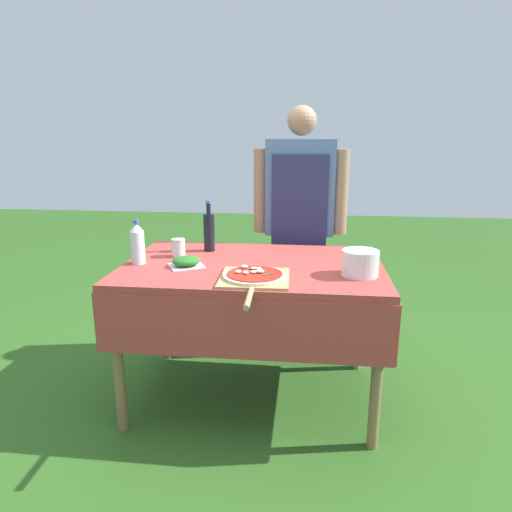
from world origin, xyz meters
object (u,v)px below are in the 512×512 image
Objects in this scene: mixing_tub at (360,263)px; sauce_jar at (178,249)px; person_cook at (300,212)px; prep_table at (253,281)px; herb_container at (186,262)px; pizza_on_peel at (254,277)px; oil_bottle at (209,231)px; water_bottle at (137,243)px.

mixing_tub is 0.97m from sauce_jar.
prep_table is at bearing 71.99° from person_cook.
pizza_on_peel is at bearing -26.21° from herb_container.
person_cook reaches higher than sauce_jar.
mixing_tub is (0.85, -0.05, 0.04)m from herb_container.
oil_bottle is at bearing 81.78° from herb_container.
pizza_on_peel is (0.04, -0.27, 0.11)m from prep_table.
prep_table is 2.46× the size of pizza_on_peel.
oil_bottle is 0.21m from sauce_jar.
prep_table is at bearing -40.27° from oil_bottle.
pizza_on_peel is 0.41m from herb_container.
pizza_on_peel is 3.14× the size of mixing_tub.
prep_table is at bearing 16.17° from herb_container.
herb_container reaches higher than pizza_on_peel.
water_bottle reaches higher than mixing_tub.
mixing_tub reaches higher than sauce_jar.
mixing_tub is at bearing -15.77° from prep_table.
mixing_tub is (1.11, -0.08, -0.05)m from water_bottle.
sauce_jar reaches higher than prep_table.
person_cook is at bearing 53.31° from herb_container.
pizza_on_peel is 2.37× the size of water_bottle.
oil_bottle is at bearing 44.84° from water_bottle.
water_bottle reaches higher than sauce_jar.
mixing_tub is (0.30, -0.79, -0.11)m from person_cook.
pizza_on_peel is at bearing 79.79° from person_cook.
water_bottle is 1.33× the size of mixing_tub.
person_cook is 6.88× the size of water_bottle.
herb_container is 0.85m from mixing_tub.
water_bottle is at bearing 159.95° from pizza_on_peel.
person_cook is 0.85m from mixing_tub.
oil_bottle is at bearing 154.44° from mixing_tub.
mixing_tub is 1.77× the size of sauce_jar.
pizza_on_peel is 0.66m from water_bottle.
water_bottle is 0.24m from sauce_jar.
sauce_jar is at bearing -134.44° from oil_bottle.
mixing_tub reaches higher than herb_container.
prep_table is 4.65× the size of oil_bottle.
person_cook is 2.90× the size of pizza_on_peel.
water_bottle is 0.27m from herb_container.
water_bottle is (-0.58, -0.07, 0.20)m from prep_table.
oil_bottle is at bearing 45.56° from sauce_jar.
oil_bottle is (-0.50, -0.41, -0.06)m from person_cook.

